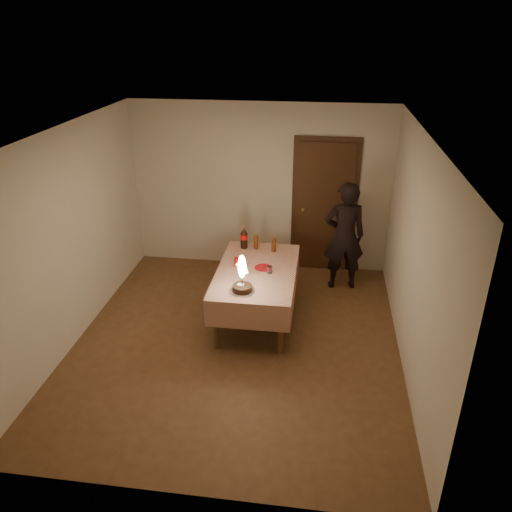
{
  "coord_description": "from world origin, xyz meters",
  "views": [
    {
      "loc": [
        0.94,
        -5.1,
        3.68
      ],
      "look_at": [
        0.17,
        0.55,
        0.95
      ],
      "focal_mm": 35.0,
      "sensor_mm": 36.0,
      "label": 1
    }
  ],
  "objects_px": {
    "red_cup": "(237,262)",
    "red_plate": "(263,268)",
    "clear_cup": "(269,270)",
    "photographer": "(344,236)",
    "amber_bottle_right": "(274,244)",
    "cola_bottle": "(244,238)",
    "amber_bottle_left": "(256,241)",
    "dining_table": "(257,277)",
    "birthday_cake": "(242,281)"
  },
  "relations": [
    {
      "from": "red_plate",
      "to": "cola_bottle",
      "type": "distance_m",
      "value": 0.7
    },
    {
      "from": "birthday_cake",
      "to": "cola_bottle",
      "type": "distance_m",
      "value": 1.24
    },
    {
      "from": "red_plate",
      "to": "red_cup",
      "type": "distance_m",
      "value": 0.35
    },
    {
      "from": "red_plate",
      "to": "clear_cup",
      "type": "distance_m",
      "value": 0.16
    },
    {
      "from": "red_cup",
      "to": "red_plate",
      "type": "bearing_deg",
      "value": -6.0
    },
    {
      "from": "dining_table",
      "to": "cola_bottle",
      "type": "xyz_separation_m",
      "value": [
        -0.27,
        0.66,
        0.25
      ]
    },
    {
      "from": "amber_bottle_right",
      "to": "photographer",
      "type": "relative_size",
      "value": 0.16
    },
    {
      "from": "red_cup",
      "to": "cola_bottle",
      "type": "xyz_separation_m",
      "value": [
        0.0,
        0.55,
        0.1
      ]
    },
    {
      "from": "red_plate",
      "to": "photographer",
      "type": "xyz_separation_m",
      "value": [
        1.06,
        0.99,
        0.09
      ]
    },
    {
      "from": "birthday_cake",
      "to": "photographer",
      "type": "bearing_deg",
      "value": 52.84
    },
    {
      "from": "amber_bottle_right",
      "to": "birthday_cake",
      "type": "bearing_deg",
      "value": -102.38
    },
    {
      "from": "clear_cup",
      "to": "photographer",
      "type": "xyz_separation_m",
      "value": [
        0.97,
        1.11,
        0.05
      ]
    },
    {
      "from": "cola_bottle",
      "to": "photographer",
      "type": "height_order",
      "value": "photographer"
    },
    {
      "from": "red_plate",
      "to": "clear_cup",
      "type": "height_order",
      "value": "clear_cup"
    },
    {
      "from": "red_cup",
      "to": "clear_cup",
      "type": "xyz_separation_m",
      "value": [
        0.44,
        -0.16,
        -0.01
      ]
    },
    {
      "from": "red_plate",
      "to": "amber_bottle_right",
      "type": "relative_size",
      "value": 0.86
    },
    {
      "from": "red_cup",
      "to": "amber_bottle_right",
      "type": "relative_size",
      "value": 0.39
    },
    {
      "from": "dining_table",
      "to": "birthday_cake",
      "type": "bearing_deg",
      "value": -99.33
    },
    {
      "from": "amber_bottle_right",
      "to": "dining_table",
      "type": "bearing_deg",
      "value": -105.26
    },
    {
      "from": "amber_bottle_right",
      "to": "cola_bottle",
      "type": "bearing_deg",
      "value": 171.71
    },
    {
      "from": "cola_bottle",
      "to": "amber_bottle_left",
      "type": "bearing_deg",
      "value": -1.82
    },
    {
      "from": "birthday_cake",
      "to": "amber_bottle_left",
      "type": "height_order",
      "value": "birthday_cake"
    },
    {
      "from": "cola_bottle",
      "to": "clear_cup",
      "type": "bearing_deg",
      "value": -58.11
    },
    {
      "from": "red_cup",
      "to": "cola_bottle",
      "type": "height_order",
      "value": "cola_bottle"
    },
    {
      "from": "birthday_cake",
      "to": "amber_bottle_left",
      "type": "relative_size",
      "value": 1.85
    },
    {
      "from": "red_cup",
      "to": "cola_bottle",
      "type": "relative_size",
      "value": 0.31
    },
    {
      "from": "clear_cup",
      "to": "red_cup",
      "type": "bearing_deg",
      "value": 160.01
    },
    {
      "from": "amber_bottle_right",
      "to": "red_plate",
      "type": "bearing_deg",
      "value": -99.21
    },
    {
      "from": "dining_table",
      "to": "photographer",
      "type": "bearing_deg",
      "value": 42.81
    },
    {
      "from": "red_plate",
      "to": "red_cup",
      "type": "height_order",
      "value": "red_cup"
    },
    {
      "from": "dining_table",
      "to": "clear_cup",
      "type": "bearing_deg",
      "value": -17.6
    },
    {
      "from": "red_cup",
      "to": "photographer",
      "type": "height_order",
      "value": "photographer"
    },
    {
      "from": "amber_bottle_right",
      "to": "photographer",
      "type": "xyz_separation_m",
      "value": [
        0.98,
        0.46,
        -0.03
      ]
    },
    {
      "from": "red_plate",
      "to": "birthday_cake",
      "type": "bearing_deg",
      "value": -104.91
    },
    {
      "from": "photographer",
      "to": "cola_bottle",
      "type": "bearing_deg",
      "value": -164.1
    },
    {
      "from": "red_cup",
      "to": "photographer",
      "type": "distance_m",
      "value": 1.7
    },
    {
      "from": "red_cup",
      "to": "amber_bottle_left",
      "type": "bearing_deg",
      "value": 72.36
    },
    {
      "from": "cola_bottle",
      "to": "amber_bottle_right",
      "type": "height_order",
      "value": "cola_bottle"
    },
    {
      "from": "cola_bottle",
      "to": "amber_bottle_left",
      "type": "xyz_separation_m",
      "value": [
        0.17,
        -0.01,
        -0.03
      ]
    },
    {
      "from": "birthday_cake",
      "to": "clear_cup",
      "type": "relative_size",
      "value": 5.24
    },
    {
      "from": "dining_table",
      "to": "amber_bottle_left",
      "type": "height_order",
      "value": "amber_bottle_left"
    },
    {
      "from": "dining_table",
      "to": "photographer",
      "type": "distance_m",
      "value": 1.57
    },
    {
      "from": "red_cup",
      "to": "amber_bottle_right",
      "type": "bearing_deg",
      "value": 48.43
    },
    {
      "from": "red_cup",
      "to": "amber_bottle_left",
      "type": "relative_size",
      "value": 0.39
    },
    {
      "from": "red_plate",
      "to": "amber_bottle_right",
      "type": "xyz_separation_m",
      "value": [
        0.08,
        0.52,
        0.11
      ]
    },
    {
      "from": "red_cup",
      "to": "amber_bottle_right",
      "type": "xyz_separation_m",
      "value": [
        0.43,
        0.49,
        0.07
      ]
    },
    {
      "from": "dining_table",
      "to": "red_plate",
      "type": "bearing_deg",
      "value": 42.22
    },
    {
      "from": "amber_bottle_left",
      "to": "dining_table",
      "type": "bearing_deg",
      "value": -81.52
    },
    {
      "from": "birthday_cake",
      "to": "photographer",
      "type": "xyz_separation_m",
      "value": [
        1.24,
        1.63,
        -0.05
      ]
    },
    {
      "from": "amber_bottle_left",
      "to": "birthday_cake",
      "type": "bearing_deg",
      "value": -89.87
    }
  ]
}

